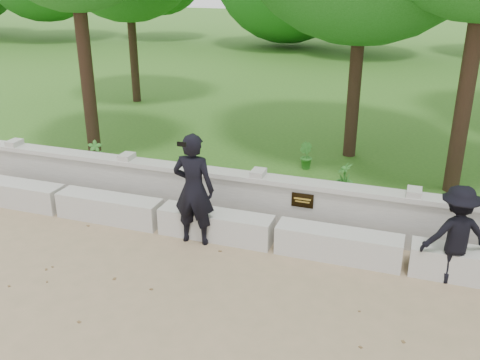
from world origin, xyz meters
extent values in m
plane|color=#987E5D|center=(0.00, 0.00, 0.00)|extent=(80.00, 80.00, 0.00)
cube|color=#2F5A1C|center=(0.00, 14.00, 0.12)|extent=(40.00, 22.00, 0.25)
cube|color=beige|center=(-5.00, 1.90, 0.23)|extent=(1.90, 0.45, 0.45)
cube|color=beige|center=(-3.00, 1.90, 0.23)|extent=(1.90, 0.45, 0.45)
cube|color=beige|center=(-1.00, 1.90, 0.23)|extent=(1.90, 0.45, 0.45)
cube|color=beige|center=(1.00, 1.90, 0.23)|extent=(1.90, 0.45, 0.45)
cube|color=beige|center=(3.00, 1.90, 0.23)|extent=(1.90, 0.45, 0.45)
cube|color=#BBB9B1|center=(0.00, 2.60, 0.41)|extent=(12.50, 0.25, 0.82)
cube|color=beige|center=(0.00, 2.60, 0.86)|extent=(12.50, 0.35, 0.08)
cube|color=black|center=(0.30, 2.46, 0.62)|extent=(0.36, 0.02, 0.24)
imported|color=black|center=(-1.27, 1.67, 0.91)|extent=(0.68, 0.46, 1.83)
cube|color=black|center=(-1.27, 1.30, 1.77)|extent=(0.14, 0.03, 0.07)
imported|color=black|center=(2.61, 1.80, 0.72)|extent=(1.06, 0.85, 1.44)
cylinder|color=#382619|center=(-6.45, 9.04, 2.09)|extent=(0.25, 0.25, 3.69)
cylinder|color=#382619|center=(-4.72, 4.10, 2.31)|extent=(0.28, 0.28, 4.12)
cylinder|color=#382619|center=(0.55, 6.05, 2.28)|extent=(0.27, 0.27, 4.07)
cylinder|color=#382619|center=(2.65, 4.65, 2.38)|extent=(0.29, 0.29, 4.26)
imported|color=#367F2B|center=(-4.35, 3.60, 0.53)|extent=(0.35, 0.34, 0.56)
imported|color=#367F2B|center=(-0.19, 4.91, 0.52)|extent=(0.39, 0.38, 0.55)
imported|color=#367F2B|center=(0.77, 3.81, 0.55)|extent=(0.39, 0.41, 0.60)
camera|label=1|loc=(1.94, -5.37, 4.16)|focal=40.00mm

